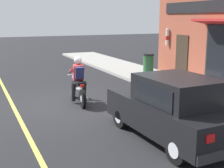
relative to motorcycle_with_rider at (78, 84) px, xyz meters
name	(u,v)px	position (x,y,z in m)	size (l,w,h in m)	color
ground_plane	(70,104)	(-0.35, -0.06, -0.68)	(80.00, 80.00, 0.00)	black
sidewalk_curb	(149,76)	(4.59, 2.94, -0.61)	(2.60, 22.00, 0.14)	#9E9B93
lane_stripe	(5,91)	(-2.15, 2.94, -0.67)	(0.12, 19.80, 0.01)	#D1C64C
motorcycle_with_rider	(78,84)	(0.00, 0.00, 0.00)	(0.61, 2.02, 1.62)	black
car_hatchback	(172,109)	(1.02, -4.09, 0.09)	(1.77, 3.84, 1.57)	black
traffic_cone	(158,77)	(3.92, 1.04, -0.25)	(0.36, 0.36, 0.60)	black
trash_bin	(148,63)	(4.87, 3.46, -0.04)	(0.56, 0.56, 0.98)	#23512D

